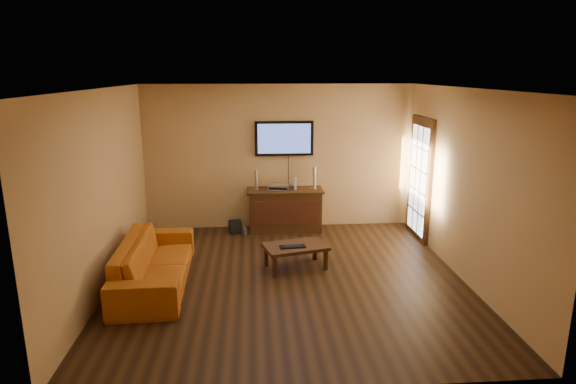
{
  "coord_description": "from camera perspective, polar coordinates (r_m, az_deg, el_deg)",
  "views": [
    {
      "loc": [
        -0.48,
        -6.41,
        2.92
      ],
      "look_at": [
        0.05,
        0.8,
        1.1
      ],
      "focal_mm": 30.0,
      "sensor_mm": 36.0,
      "label": 1
    }
  ],
  "objects": [
    {
      "name": "room_walls",
      "position": [
        7.16,
        -0.3,
        4.21
      ],
      "size": [
        5.0,
        5.0,
        5.0
      ],
      "color": "tan",
      "rests_on": "ground"
    },
    {
      "name": "game_console",
      "position": [
        8.93,
        0.91,
        0.99
      ],
      "size": [
        0.06,
        0.15,
        0.2
      ],
      "primitive_type": "cube",
      "rotation": [
        0.0,
        0.0,
        -0.15
      ],
      "color": "white",
      "rests_on": "media_console"
    },
    {
      "name": "television",
      "position": [
        8.97,
        -0.46,
        6.37
      ],
      "size": [
        1.09,
        0.08,
        0.64
      ],
      "color": "black",
      "rests_on": "ground"
    },
    {
      "name": "ground_plane",
      "position": [
        7.06,
        0.07,
        -10.3
      ],
      "size": [
        5.0,
        5.0,
        0.0
      ],
      "primitive_type": "plane",
      "color": "black",
      "rests_on": "ground"
    },
    {
      "name": "french_door",
      "position": [
        8.83,
        15.32,
        1.39
      ],
      "size": [
        0.07,
        1.02,
        2.22
      ],
      "color": "black",
      "rests_on": "ground"
    },
    {
      "name": "subwoofer",
      "position": [
        9.0,
        -6.27,
        -4.13
      ],
      "size": [
        0.26,
        0.26,
        0.22
      ],
      "primitive_type": "cube",
      "rotation": [
        0.0,
        0.0,
        0.17
      ],
      "color": "black",
      "rests_on": "ground"
    },
    {
      "name": "keyboard",
      "position": [
        7.22,
        0.54,
        -6.47
      ],
      "size": [
        0.4,
        0.18,
        0.02
      ],
      "color": "black",
      "rests_on": "coffee_table"
    },
    {
      "name": "sofa",
      "position": [
        7.01,
        -15.55,
        -7.14
      ],
      "size": [
        0.72,
        2.27,
        0.88
      ],
      "primitive_type": "imported",
      "rotation": [
        0.0,
        0.0,
        1.6
      ],
      "color": "#A95512",
      "rests_on": "ground"
    },
    {
      "name": "media_console",
      "position": [
        9.02,
        -0.35,
        -2.12
      ],
      "size": [
        1.41,
        0.54,
        0.79
      ],
      "color": "black",
      "rests_on": "ground"
    },
    {
      "name": "speaker_right",
      "position": [
        8.96,
        3.13,
        1.58
      ],
      "size": [
        0.11,
        0.11,
        0.41
      ],
      "color": "silver",
      "rests_on": "media_console"
    },
    {
      "name": "av_receiver",
      "position": [
        8.92,
        -1.04,
        0.59
      ],
      "size": [
        0.44,
        0.36,
        0.09
      ],
      "primitive_type": "cube",
      "rotation": [
        0.0,
        0.0,
        -0.24
      ],
      "color": "silver",
      "rests_on": "media_console"
    },
    {
      "name": "speaker_left",
      "position": [
        8.89,
        -3.8,
        1.35
      ],
      "size": [
        0.1,
        0.1,
        0.37
      ],
      "color": "silver",
      "rests_on": "media_console"
    },
    {
      "name": "coffee_table",
      "position": [
        7.33,
        0.91,
        -6.7
      ],
      "size": [
        1.03,
        0.77,
        0.37
      ],
      "color": "black",
      "rests_on": "ground"
    },
    {
      "name": "bottle",
      "position": [
        8.8,
        -5.16,
        -4.7
      ],
      "size": [
        0.07,
        0.07,
        0.2
      ],
      "color": "white",
      "rests_on": "ground"
    }
  ]
}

